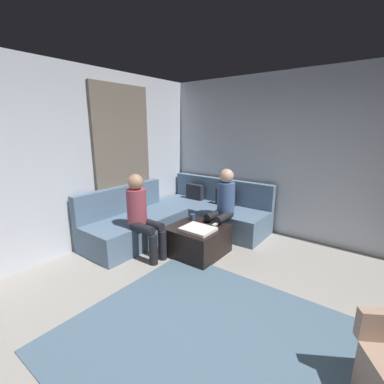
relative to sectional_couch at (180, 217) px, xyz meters
name	(u,v)px	position (x,y,z in m)	size (l,w,h in m)	color
ground_plane	(230,369)	(2.08, -1.88, -0.33)	(6.00, 6.00, 0.10)	gray
wall_back	(329,159)	(2.08, 1.06, 1.07)	(6.00, 0.12, 2.70)	silver
wall_left	(39,165)	(-0.86, -1.88, 1.07)	(0.12, 6.00, 2.70)	silver
curtain_panel	(123,162)	(-0.76, -0.58, 0.97)	(0.06, 1.10, 2.50)	#726659
area_rug	(216,344)	(1.88, -1.78, -0.27)	(2.60, 2.20, 0.01)	slate
sectional_couch	(180,217)	(0.00, 0.00, 0.00)	(2.10, 2.55, 0.87)	slate
ottoman	(197,240)	(0.73, -0.49, -0.07)	(0.76, 0.76, 0.42)	black
folded_blanket	(198,229)	(0.83, -0.61, 0.16)	(0.44, 0.36, 0.04)	white
coffee_mug	(193,217)	(0.51, -0.31, 0.19)	(0.08, 0.08, 0.10)	#334C72
game_remote	(216,224)	(0.91, -0.27, 0.15)	(0.05, 0.15, 0.02)	white
person_on_couch_back	(223,204)	(0.83, 0.06, 0.38)	(0.30, 0.60, 1.20)	black
person_on_couch_side	(142,213)	(0.15, -1.03, 0.38)	(0.60, 0.30, 1.20)	black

